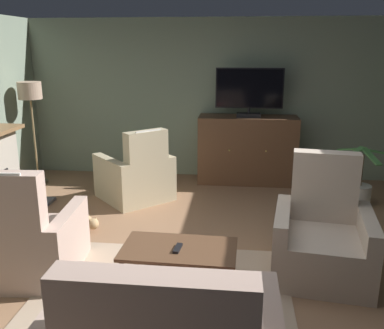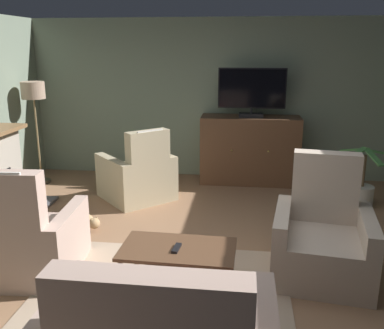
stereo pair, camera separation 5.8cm
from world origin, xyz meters
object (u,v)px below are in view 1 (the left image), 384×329
at_px(armchair_facing_sofa, 322,240).
at_px(television, 249,91).
at_px(tv_cabinet, 247,151).
at_px(coffee_table, 179,253).
at_px(armchair_beside_cabinet, 136,177).
at_px(floor_lamp, 31,100).
at_px(potted_plant_on_hearth_side, 358,191).
at_px(cat, 85,221).
at_px(armchair_in_far_corner, 25,242).
at_px(tv_remote, 178,248).

bearing_deg(armchair_facing_sofa, television, 103.63).
bearing_deg(tv_cabinet, coffee_table, -100.81).
distance_m(coffee_table, armchair_beside_cabinet, 2.53).
bearing_deg(television, floor_lamp, -173.40).
xyz_separation_m(armchair_beside_cabinet, potted_plant_on_hearth_side, (3.10, 0.05, -0.12)).
bearing_deg(cat, armchair_in_far_corner, -98.64).
relative_size(armchair_beside_cabinet, potted_plant_on_hearth_side, 1.46).
bearing_deg(armchair_facing_sofa, potted_plant_on_hearth_side, 66.11).
bearing_deg(tv_cabinet, armchair_facing_sofa, -76.61).
xyz_separation_m(television, potted_plant_on_hearth_side, (1.51, -0.89, -1.26)).
relative_size(coffee_table, potted_plant_on_hearth_side, 1.19).
bearing_deg(tv_remote, armchair_in_far_corner, -91.63).
bearing_deg(television, potted_plant_on_hearth_side, -30.54).
bearing_deg(potted_plant_on_hearth_side, coffee_table, -131.90).
height_order(tv_cabinet, television, television).
height_order(television, armchair_facing_sofa, television).
relative_size(armchair_facing_sofa, cat, 2.16).
relative_size(television, floor_lamp, 0.64).
distance_m(tv_remote, floor_lamp, 4.08).
bearing_deg(coffee_table, armchair_facing_sofa, 21.09).
bearing_deg(coffee_table, cat, 136.42).
distance_m(coffee_table, cat, 1.86).
height_order(armchair_in_far_corner, floor_lamp, floor_lamp).
distance_m(tv_cabinet, cat, 2.89).
height_order(television, cat, television).
relative_size(television, armchair_in_far_corner, 0.91).
xyz_separation_m(coffee_table, tv_remote, (-0.01, -0.03, 0.06)).
bearing_deg(armchair_in_far_corner, television, 55.71).
relative_size(armchair_in_far_corner, potted_plant_on_hearth_side, 1.34).
relative_size(tv_cabinet, armchair_facing_sofa, 1.36).
xyz_separation_m(potted_plant_on_hearth_side, cat, (-3.48, -1.13, -0.12)).
bearing_deg(tv_remote, coffee_table, 173.67).
bearing_deg(cat, armchair_beside_cabinet, 70.55).
bearing_deg(tv_remote, television, 174.67).
bearing_deg(cat, armchair_facing_sofa, -16.02).
bearing_deg(tv_remote, armchair_beside_cabinet, -152.79).
xyz_separation_m(armchair_in_far_corner, armchair_facing_sofa, (2.81, 0.35, 0.01)).
xyz_separation_m(tv_remote, armchair_facing_sofa, (1.32, 0.54, -0.11)).
relative_size(tv_cabinet, cat, 2.93).
bearing_deg(armchair_in_far_corner, cat, 81.36).
relative_size(tv_remote, armchair_facing_sofa, 0.15).
relative_size(cat, floor_lamp, 0.33).
distance_m(armchair_in_far_corner, armchair_facing_sofa, 2.83).
bearing_deg(cat, potted_plant_on_hearth_side, 18.01).
relative_size(television, armchair_beside_cabinet, 0.83).
height_order(armchair_facing_sofa, cat, armchair_facing_sofa).
xyz_separation_m(television, floor_lamp, (-3.34, -0.39, -0.13)).
bearing_deg(floor_lamp, potted_plant_on_hearth_side, -5.95).
bearing_deg(television, armchair_facing_sofa, -76.37).
height_order(coffee_table, armchair_in_far_corner, armchair_in_far_corner).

